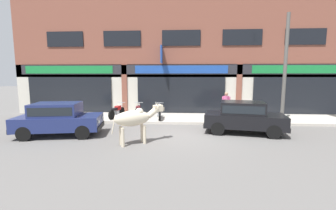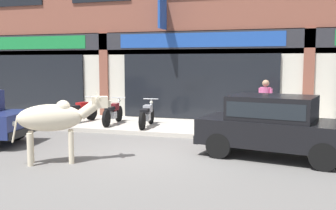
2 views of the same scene
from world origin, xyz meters
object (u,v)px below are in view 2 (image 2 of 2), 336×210
at_px(motorcycle_2, 147,115).
at_px(cow, 55,118).
at_px(motorcycle_1, 113,113).
at_px(pedestrian, 265,101).
at_px(car_0, 275,123).
at_px(motorcycle_0, 79,111).

bearing_deg(motorcycle_2, cow, -95.98).
bearing_deg(motorcycle_1, pedestrian, -4.59).
xyz_separation_m(car_0, motorcycle_1, (-5.44, 2.71, -0.30)).
height_order(cow, motorcycle_2, cow).
distance_m(cow, motorcycle_1, 4.80).
bearing_deg(cow, motorcycle_0, 114.14).
distance_m(car_0, motorcycle_2, 4.88).
distance_m(cow, motorcycle_0, 5.19).
bearing_deg(motorcycle_0, motorcycle_1, -0.47).
xyz_separation_m(cow, motorcycle_1, (-0.82, 4.70, -0.49)).
height_order(motorcycle_0, motorcycle_1, same).
xyz_separation_m(motorcycle_2, pedestrian, (3.79, -0.26, 0.60)).
distance_m(motorcycle_1, motorcycle_2, 1.30).
height_order(motorcycle_0, motorcycle_2, same).
bearing_deg(motorcycle_2, pedestrian, -3.90).
height_order(car_0, motorcycle_0, car_0).
bearing_deg(cow, car_0, 23.35).
xyz_separation_m(car_0, motorcycle_0, (-6.74, 2.72, -0.30)).
xyz_separation_m(car_0, motorcycle_2, (-4.15, 2.55, -0.30)).
relative_size(car_0, pedestrian, 2.38).
height_order(motorcycle_0, pedestrian, pedestrian).
bearing_deg(cow, motorcycle_2, 84.02).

